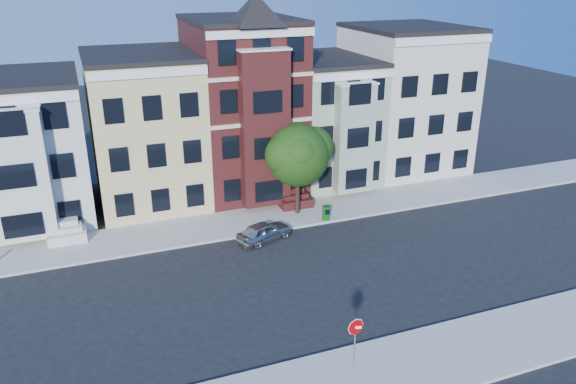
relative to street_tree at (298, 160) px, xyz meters
name	(u,v)px	position (x,y,z in m)	size (l,w,h in m)	color
ground	(324,276)	(-1.68, -8.05, -3.89)	(120.00, 120.00, 0.00)	black
far_sidewalk	(274,217)	(-1.68, -0.05, -3.81)	(60.00, 4.00, 0.15)	#9E9B93
near_sidewalk	(404,367)	(-1.68, -16.05, -3.81)	(60.00, 4.00, 0.15)	#9E9B93
house_white	(20,150)	(-16.68, 6.45, 0.61)	(8.00, 9.00, 9.00)	silver
house_yellow	(146,131)	(-8.68, 6.45, 1.11)	(7.00, 9.00, 10.00)	#CBBB80
house_brown	(243,108)	(-1.68, 6.45, 2.11)	(7.00, 9.00, 12.00)	#3A1413
house_green	(325,120)	(4.82, 6.45, 0.61)	(6.00, 9.00, 9.00)	#8FA086
house_cream	(404,100)	(11.82, 6.45, 1.61)	(8.00, 9.00, 11.00)	beige
street_tree	(298,160)	(0.00, 0.00, 0.00)	(6.43, 6.43, 7.48)	#244914
parked_car	(264,231)	(-3.31, -2.85, -3.29)	(1.42, 3.53, 1.20)	#989A9F
newspaper_box	(326,213)	(1.30, -1.75, -3.26)	(0.43, 0.38, 0.96)	#0C540F
stop_sign	(355,341)	(-3.70, -15.43, -2.39)	(0.74, 0.10, 2.70)	#B00004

